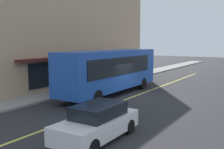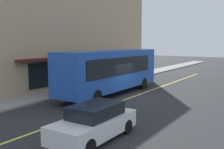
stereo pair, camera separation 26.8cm
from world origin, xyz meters
TOP-DOWN VIEW (x-y plane):
  - ground at (0.00, 0.00)m, footprint 120.00×120.00m
  - sidewalk at (0.00, 5.57)m, footprint 80.00×2.44m
  - lane_centre_stripe at (0.00, 0.00)m, footprint 36.00×0.16m
  - storefront_building at (3.02, 11.96)m, footprint 23.74×10.96m
  - bus at (0.09, 1.98)m, footprint 11.14×2.64m
  - traffic_light at (8.93, 5.00)m, footprint 0.30×0.52m
  - car_white at (-8.62, -2.86)m, footprint 4.31×1.88m
  - pedestrian_mid_block at (10.04, 5.21)m, footprint 0.34×0.34m

SIDE VIEW (x-z plane):
  - ground at x=0.00m, z-range 0.00..0.00m
  - lane_centre_stripe at x=0.00m, z-range 0.00..0.01m
  - sidewalk at x=0.00m, z-range 0.00..0.15m
  - car_white at x=-8.62m, z-range -0.02..1.50m
  - pedestrian_mid_block at x=10.04m, z-range 0.34..2.14m
  - bus at x=0.09m, z-range 0.24..3.74m
  - traffic_light at x=8.93m, z-range 0.93..4.13m
  - storefront_building at x=3.02m, z-range -0.01..15.43m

